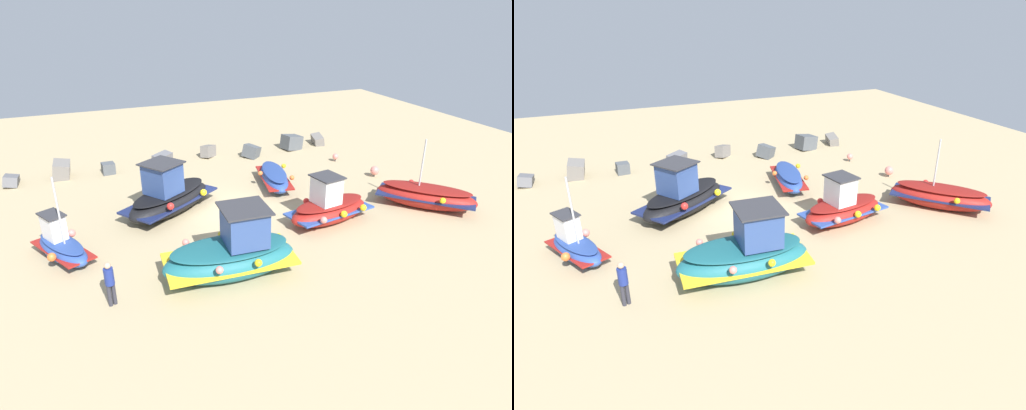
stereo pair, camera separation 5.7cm
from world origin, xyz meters
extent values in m
plane|color=tan|center=(0.00, 0.00, 0.00)|extent=(49.84, 49.84, 0.00)
ellipsoid|color=#2D4C9E|center=(-7.34, -1.87, 0.40)|extent=(2.47, 3.36, 0.83)
cube|color=maroon|center=(-7.34, -1.87, 0.44)|extent=(2.43, 3.25, 0.10)
ellipsoid|color=navy|center=(-7.34, -1.87, 0.73)|extent=(2.16, 2.95, 0.16)
cube|color=white|center=(-7.53, -1.50, 1.30)|extent=(0.98, 1.11, 1.01)
cube|color=#333338|center=(-7.53, -1.50, 1.83)|extent=(1.14, 1.28, 0.06)
cylinder|color=#B7B7BC|center=(-7.23, -2.10, 2.17)|extent=(0.08, 0.08, 2.75)
sphere|color=orange|center=(-7.72, -2.69, 0.63)|extent=(0.33, 0.33, 0.33)
sphere|color=#EA7F75|center=(-6.96, -1.06, 0.68)|extent=(0.33, 0.33, 0.33)
ellipsoid|color=black|center=(-2.45, 0.84, 0.57)|extent=(5.24, 4.50, 1.18)
cube|color=navy|center=(-2.45, 0.84, 0.63)|extent=(5.11, 4.43, 0.13)
ellipsoid|color=black|center=(-2.45, 0.84, 1.05)|extent=(4.60, 3.95, 0.21)
cube|color=#2D4784|center=(-2.74, 0.64, 1.86)|extent=(1.93, 1.94, 1.42)
cube|color=#333338|center=(-2.74, 0.64, 2.60)|extent=(2.24, 2.25, 0.06)
sphere|color=yellow|center=(-0.85, 0.57, 0.87)|extent=(0.33, 0.33, 0.33)
sphere|color=yellow|center=(-3.09, 1.77, 0.95)|extent=(0.33, 0.33, 0.33)
sphere|color=red|center=(-2.76, -0.75, 1.03)|extent=(0.33, 0.33, 0.33)
ellipsoid|color=maroon|center=(9.29, -3.40, 0.54)|extent=(4.47, 4.64, 1.12)
cube|color=navy|center=(9.29, -3.40, 0.60)|extent=(4.37, 4.53, 0.13)
ellipsoid|color=maroon|center=(9.29, -3.40, 1.00)|extent=(3.92, 4.08, 0.21)
cylinder|color=#B7B7BC|center=(9.04, -3.12, 2.26)|extent=(0.08, 0.08, 2.35)
sphere|color=red|center=(9.43, -2.14, 0.84)|extent=(0.28, 0.28, 0.28)
sphere|color=yellow|center=(9.16, -4.65, 0.88)|extent=(0.28, 0.28, 0.28)
ellipsoid|color=maroon|center=(4.08, -3.00, 0.51)|extent=(4.38, 2.42, 1.09)
cube|color=#2D4C9E|center=(4.08, -3.00, 0.56)|extent=(4.22, 2.42, 0.15)
ellipsoid|color=maroon|center=(4.08, -3.00, 0.94)|extent=(3.85, 2.10, 0.22)
cube|color=white|center=(3.82, -3.04, 1.64)|extent=(1.19, 1.26, 1.23)
cube|color=#333338|center=(3.82, -3.04, 2.28)|extent=(1.38, 1.46, 0.06)
sphere|color=yellow|center=(5.38, -3.76, 0.80)|extent=(0.30, 0.30, 0.30)
sphere|color=red|center=(4.48, -1.94, 0.81)|extent=(0.30, 0.30, 0.30)
sphere|color=yellow|center=(4.24, -3.95, 0.78)|extent=(0.30, 0.30, 0.30)
sphere|color=red|center=(3.34, -2.13, 0.80)|extent=(0.30, 0.30, 0.30)
sphere|color=#EA7F75|center=(3.10, -4.15, 0.79)|extent=(0.30, 0.30, 0.30)
ellipsoid|color=#1E6670|center=(-1.63, -5.49, 0.64)|extent=(5.11, 2.39, 1.41)
cube|color=gold|center=(-1.63, -5.49, 0.71)|extent=(4.91, 2.39, 0.23)
ellipsoid|color=#1A565F|center=(-1.63, -5.49, 1.19)|extent=(4.49, 2.05, 0.32)
cube|color=#2D4784|center=(-1.06, -5.52, 1.96)|extent=(1.54, 1.57, 1.35)
cube|color=#333338|center=(-1.06, -5.52, 2.67)|extent=(1.79, 1.82, 0.06)
sphere|color=#EA7F75|center=(-2.97, -4.28, 1.05)|extent=(0.27, 0.27, 0.27)
sphere|color=#EA7F75|center=(-2.39, -6.58, 1.06)|extent=(0.27, 0.27, 0.27)
sphere|color=yellow|center=(-1.57, -4.35, 1.15)|extent=(0.27, 0.27, 0.27)
sphere|color=yellow|center=(-0.99, -6.66, 1.05)|extent=(0.27, 0.27, 0.27)
sphere|color=#EA7F75|center=(-0.17, -4.43, 1.14)|extent=(0.27, 0.27, 0.27)
ellipsoid|color=#2D4C9E|center=(3.56, 1.98, 0.46)|extent=(2.13, 4.17, 0.93)
cube|color=maroon|center=(3.56, 1.98, 0.50)|extent=(2.14, 4.03, 0.09)
ellipsoid|color=navy|center=(3.56, 1.98, 0.84)|extent=(1.87, 3.67, 0.16)
sphere|color=yellow|center=(4.50, 2.73, 0.79)|extent=(0.26, 0.26, 0.26)
sphere|color=orange|center=(2.82, 2.14, 0.79)|extent=(0.26, 0.26, 0.26)
sphere|color=orange|center=(4.11, 0.91, 0.78)|extent=(0.26, 0.26, 0.26)
cylinder|color=#2D2D38|center=(-5.84, -5.64, 0.41)|extent=(0.14, 0.14, 0.83)
cylinder|color=#2D2D38|center=(-5.99, -5.69, 0.41)|extent=(0.14, 0.14, 0.83)
cylinder|color=navy|center=(-5.91, -5.67, 1.13)|extent=(0.32, 0.32, 0.60)
sphere|color=tan|center=(-5.91, -5.67, 1.54)|extent=(0.22, 0.22, 0.22)
cube|color=slate|center=(-9.81, 7.60, 0.28)|extent=(0.85, 1.22, 0.84)
cube|color=slate|center=(-7.19, 7.84, 0.46)|extent=(1.13, 1.41, 1.15)
cube|color=#4C5156|center=(-4.65, 7.47, 0.33)|extent=(0.80, 0.74, 0.68)
cube|color=slate|center=(-1.35, 7.97, 0.33)|extent=(1.42, 1.35, 0.80)
cube|color=slate|center=(1.72, 8.26, 0.37)|extent=(1.20, 1.25, 0.95)
cube|color=#4C5156|center=(4.27, 7.05, 0.39)|extent=(1.34, 1.22, 1.05)
cube|color=#4C5156|center=(7.49, 7.69, 0.47)|extent=(1.48, 1.28, 1.15)
cube|color=slate|center=(9.67, 7.96, 0.31)|extent=(0.98, 1.34, 0.87)
cylinder|color=#3F3F42|center=(8.88, 4.25, 0.07)|extent=(0.08, 0.08, 0.14)
sphere|color=#EA7F75|center=(8.88, 4.25, 0.33)|extent=(0.38, 0.38, 0.38)
cylinder|color=#3F3F42|center=(9.52, 1.04, 0.07)|extent=(0.08, 0.08, 0.13)
sphere|color=#EA7F75|center=(9.52, 1.04, 0.39)|extent=(0.51, 0.51, 0.51)
camera|label=1|loc=(-6.27, -19.19, 9.47)|focal=31.96mm
camera|label=2|loc=(-6.22, -19.21, 9.47)|focal=31.96mm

